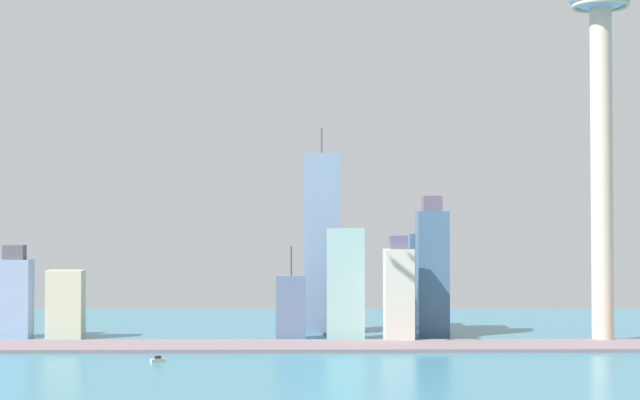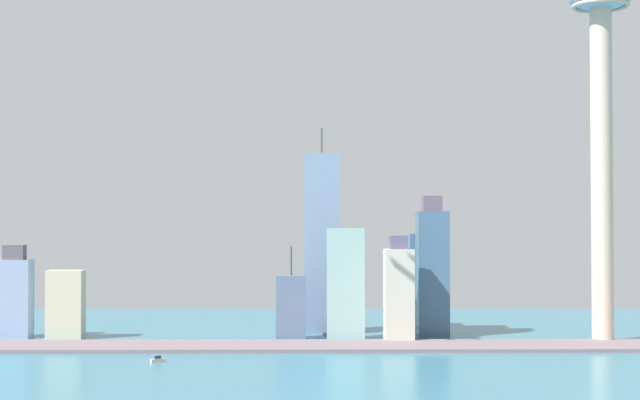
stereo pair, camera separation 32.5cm
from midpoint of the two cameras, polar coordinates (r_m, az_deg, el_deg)
The scene contains 11 objects.
waterfront_pier at distance 688.61m, azimuth 1.36°, elevation -8.52°, with size 836.52×59.50×2.57m, color slate.
observation_tower at distance 751.72m, azimuth 16.12°, elevation 5.74°, with size 45.91×45.91×352.62m.
skyscraper_0 at distance 734.36m, azimuth -1.70°, elevation -6.29°, with size 22.07×14.99×70.08m.
skyscraper_1 at distance 757.47m, azimuth 6.59°, elevation -4.14°, with size 23.74×25.32×108.29m.
skyscraper_2 at distance 773.77m, azimuth 0.10°, elevation -2.55°, with size 27.76×23.77×162.83m.
skyscraper_3 at distance 722.18m, azimuth 4.63°, elevation -5.42°, with size 21.11×26.77×78.09m.
skyscraper_4 at distance 780.57m, azimuth -17.43°, elevation -5.36°, with size 26.04×16.94×70.59m.
skyscraper_5 at distance 730.09m, azimuth 1.52°, elevation -4.94°, with size 27.97×13.17×83.47m.
skyscraper_6 at distance 793.50m, azimuth 6.17°, elevation -4.82°, with size 26.79×21.69×78.83m.
skyscraper_7 at distance 764.16m, azimuth -14.64°, elevation -5.93°, with size 26.92×15.63×51.76m.
boat_0 at distance 625.56m, azimuth -9.46°, elevation -9.20°, with size 9.13×7.23×4.04m.
Camera 2 is at (-23.89, -242.14, 85.55)m, focal length 54.76 mm.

